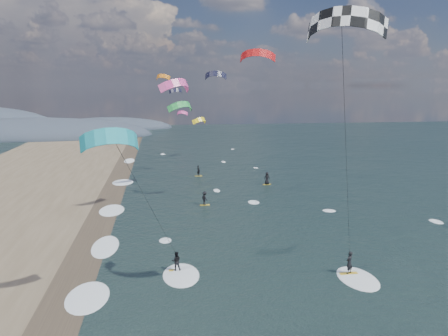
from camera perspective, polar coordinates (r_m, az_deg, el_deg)
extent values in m
plane|color=black|center=(25.29, 6.64, -20.98)|extent=(260.00, 260.00, 0.00)
cube|color=#382D23|center=(34.05, -18.61, -12.79)|extent=(3.00, 240.00, 0.00)
ellipsoid|color=#3D4756|center=(126.19, -24.07, 3.75)|extent=(64.00, 24.00, 10.00)
ellipsoid|color=#3D4756|center=(142.29, -14.91, 5.00)|extent=(40.00, 18.00, 7.00)
cube|color=gold|center=(33.32, 15.98, -13.12)|extent=(1.33, 0.40, 0.06)
imported|color=black|center=(33.00, 16.06, -11.77)|extent=(0.72, 0.66, 1.64)
ellipsoid|color=white|center=(32.80, 17.05, -13.63)|extent=(2.60, 4.20, 0.12)
cylinder|color=black|center=(27.36, 15.68, 1.32)|extent=(0.02, 0.02, 16.97)
cube|color=gold|center=(32.81, -6.24, -13.14)|extent=(1.11, 0.34, 0.05)
imported|color=black|center=(32.53, -6.27, -11.97)|extent=(0.69, 0.54, 1.41)
ellipsoid|color=white|center=(32.10, -5.63, -13.74)|extent=(2.60, 4.20, 0.12)
cylinder|color=black|center=(28.00, -9.84, -4.58)|extent=(0.02, 0.02, 11.61)
cube|color=gold|center=(49.40, -2.53, -4.84)|extent=(1.10, 0.35, 0.05)
imported|color=black|center=(49.19, -2.54, -3.95)|extent=(0.95, 1.15, 1.54)
cube|color=gold|center=(59.76, 5.63, -2.14)|extent=(1.10, 0.35, 0.05)
imported|color=black|center=(59.58, 5.64, -1.33)|extent=(0.94, 0.76, 1.67)
cube|color=gold|center=(65.06, -3.35, -1.05)|extent=(1.10, 0.35, 0.05)
imported|color=black|center=(64.90, -3.36, -0.34)|extent=(0.64, 0.69, 1.58)
ellipsoid|color=white|center=(30.26, -17.64, -15.81)|extent=(2.40, 5.40, 0.11)
ellipsoid|color=white|center=(38.45, -15.51, -9.87)|extent=(2.40, 5.40, 0.11)
ellipsoid|color=white|center=(48.84, -13.96, -5.37)|extent=(2.40, 5.40, 0.11)
ellipsoid|color=white|center=(62.37, -12.75, -1.83)|extent=(2.40, 5.40, 0.11)
ellipsoid|color=white|center=(80.01, -11.81, 0.94)|extent=(2.40, 5.40, 0.11)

